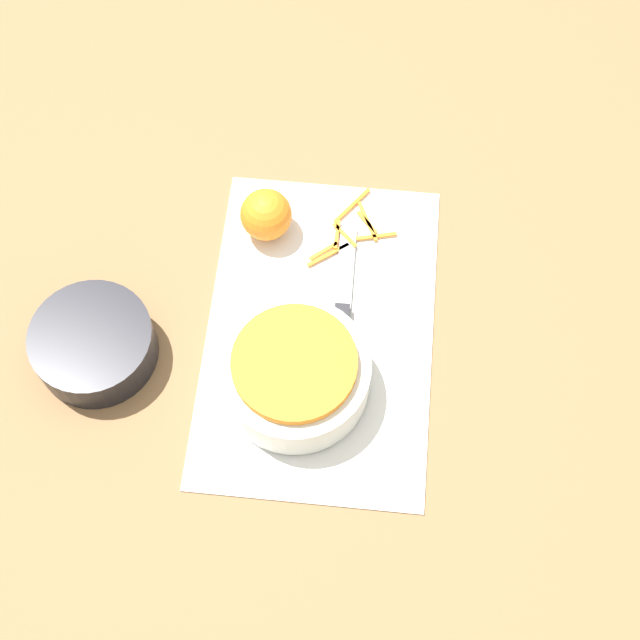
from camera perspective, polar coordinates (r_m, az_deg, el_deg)
The scene contains 7 objects.
ground_plane at distance 1.17m, azimuth 0.00°, elevation -0.76°, with size 4.00×4.00×0.00m, color olive.
cutting_board at distance 1.17m, azimuth 0.00°, elevation -0.70°, with size 0.46×0.30×0.01m.
bowl_speckled at distance 1.10m, azimuth -1.62°, elevation -3.43°, with size 0.19×0.19×0.08m.
bowl_dark at distance 1.17m, azimuth -14.26°, elevation -1.51°, with size 0.16×0.16×0.06m.
knife at distance 1.16m, azimuth 1.37°, elevation -0.08°, with size 0.22×0.02×0.02m.
orange_left at distance 1.21m, azimuth -3.48°, elevation 6.75°, with size 0.07×0.07×0.07m.
peel_pile at distance 1.23m, azimuth 1.94°, elevation 5.70°, with size 0.13×0.12×0.01m.
Camera 1 is at (-0.49, -0.05, 1.06)m, focal length 50.00 mm.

